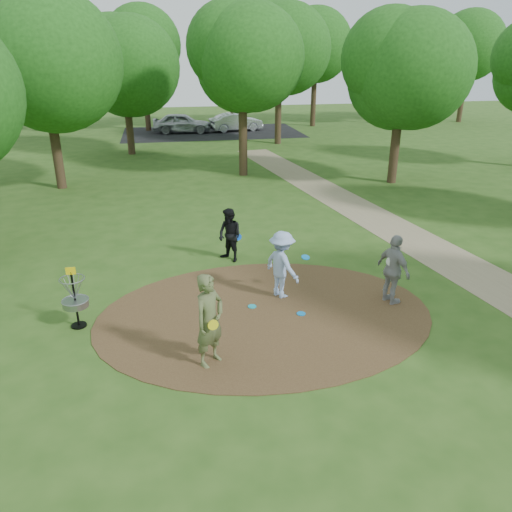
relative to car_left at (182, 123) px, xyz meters
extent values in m
plane|color=#2D5119|center=(0.36, -30.20, -0.78)|extent=(100.00, 100.00, 0.00)
cylinder|color=#47301C|center=(0.36, -30.20, -0.77)|extent=(8.40, 8.40, 0.02)
cube|color=#8C7A5B|center=(6.86, -28.20, -0.77)|extent=(7.55, 39.89, 0.01)
cube|color=black|center=(2.36, -0.20, -0.77)|extent=(14.00, 8.00, 0.01)
imported|color=#576238|center=(-1.19, -32.01, 0.24)|extent=(0.88, 0.86, 2.04)
cylinder|color=yellow|center=(-1.15, -32.30, 0.30)|extent=(0.22, 0.07, 0.22)
imported|color=#9AB3E6|center=(1.00, -29.28, 0.14)|extent=(1.15, 1.36, 1.83)
cylinder|color=#0C7DCE|center=(1.64, -29.26, 0.29)|extent=(0.26, 0.26, 0.08)
imported|color=black|center=(0.01, -26.58, 0.06)|extent=(1.00, 1.03, 1.68)
cylinder|color=blue|center=(0.27, -26.54, -0.03)|extent=(0.22, 0.07, 0.22)
imported|color=#99999B|center=(3.71, -30.19, 0.16)|extent=(0.77, 1.18, 1.87)
cylinder|color=white|center=(3.58, -30.22, 0.42)|extent=(0.23, 0.09, 0.22)
cylinder|color=#169EB4|center=(0.11, -29.77, -0.75)|extent=(0.22, 0.22, 0.02)
cylinder|color=#0C7CD1|center=(1.24, -30.38, -0.75)|extent=(0.22, 0.22, 0.02)
imported|color=#A7ABAE|center=(0.00, 0.00, 0.00)|extent=(4.73, 2.31, 1.55)
imported|color=#B8BBC0|center=(4.37, 0.17, -0.07)|extent=(4.50, 2.34, 1.41)
cylinder|color=black|center=(-4.14, -29.90, -0.10)|extent=(0.05, 0.05, 1.35)
cylinder|color=black|center=(-4.14, -29.90, -0.76)|extent=(0.36, 0.36, 0.04)
cylinder|color=gray|center=(-4.14, -29.90, -0.16)|extent=(0.60, 0.60, 0.16)
torus|color=gray|center=(-4.14, -29.90, -0.08)|extent=(0.63, 0.63, 0.03)
torus|color=gray|center=(-4.14, -29.90, 0.47)|extent=(0.58, 0.58, 0.02)
cube|color=yellow|center=(-4.14, -29.90, 0.67)|extent=(0.22, 0.02, 0.18)
cylinder|color=#332316|center=(-6.64, -16.20, 1.12)|extent=(0.44, 0.44, 3.80)
sphere|color=#1B4C14|center=(-6.64, -16.20, 4.70)|extent=(6.08, 6.08, 6.08)
cylinder|color=#332316|center=(2.36, -15.20, 1.31)|extent=(0.44, 0.44, 4.18)
sphere|color=#1B4C14|center=(2.36, -15.20, 4.82)|extent=(5.14, 5.14, 5.14)
cylinder|color=#332316|center=(9.36, -18.20, 1.03)|extent=(0.44, 0.44, 3.61)
sphere|color=#1B4C14|center=(9.36, -18.20, 4.30)|extent=(5.34, 5.34, 5.34)
cylinder|color=#332316|center=(-3.64, -8.20, 0.93)|extent=(0.44, 0.44, 3.42)
sphere|color=#1B4C14|center=(-3.64, -8.20, 4.25)|extent=(5.84, 5.84, 5.84)
cylinder|color=#332316|center=(6.36, -6.20, 1.41)|extent=(0.44, 0.44, 4.37)
sphere|color=#1B4C14|center=(6.36, -6.20, 5.21)|extent=(5.89, 5.89, 5.89)
camera|label=1|loc=(-1.96, -40.92, 5.35)|focal=35.00mm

